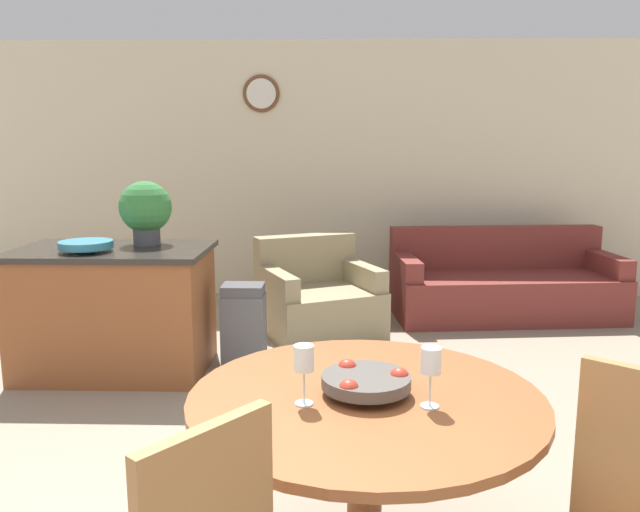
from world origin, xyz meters
TOP-DOWN VIEW (x-y plane):
  - wall_back at (-0.00, 5.33)m, footprint 8.00×0.09m
  - dining_table at (0.48, 0.72)m, footprint 1.28×1.28m
  - fruit_bowl at (0.48, 0.72)m, footprint 0.32×0.32m
  - wine_glass_left at (0.27, 0.63)m, footprint 0.07×0.07m
  - wine_glass_right at (0.70, 0.62)m, footprint 0.07×0.07m
  - kitchen_island at (-1.22, 2.92)m, footprint 1.36×0.85m
  - teal_bowl at (-1.33, 2.76)m, footprint 0.36×0.36m
  - potted_plant at (-1.01, 3.09)m, footprint 0.38×0.38m
  - trash_bin at (-0.30, 2.99)m, footprint 0.31×0.24m
  - couch at (1.98, 4.48)m, footprint 2.16×1.05m
  - armchair at (0.21, 3.92)m, footprint 1.20×1.17m

SIDE VIEW (x-z plane):
  - armchair at x=0.21m, z-range -0.13..0.69m
  - couch at x=1.98m, z-range -0.13..0.70m
  - trash_bin at x=-0.30m, z-range 0.00..0.63m
  - kitchen_island at x=-1.22m, z-range 0.00..0.91m
  - dining_table at x=0.48m, z-range 0.20..0.95m
  - fruit_bowl at x=0.48m, z-range 0.75..0.85m
  - wine_glass_left at x=0.27m, z-range 0.80..1.01m
  - wine_glass_right at x=0.70m, z-range 0.80..1.01m
  - teal_bowl at x=-1.33m, z-range 0.92..0.99m
  - potted_plant at x=-1.01m, z-range 0.93..1.40m
  - wall_back at x=0.00m, z-range 0.00..2.70m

